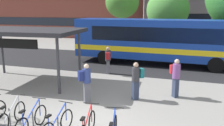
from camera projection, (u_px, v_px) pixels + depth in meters
bus_lane_asphalt at (138, 63)px, 17.67m from camera, size 80.00×7.20×0.01m
city_bus at (158, 40)px, 16.87m from camera, size 12.09×2.88×3.20m
parked_bicycle_silver_2 at (12, 116)px, 8.02m from camera, size 0.52×1.71×0.99m
parked_bicycle_blue_3 at (31, 121)px, 7.72m from camera, size 0.52×1.72×0.99m
parked_bicycle_blue_4 at (57, 126)px, 7.39m from camera, size 0.52×1.72×0.99m
transit_shelter at (24, 33)px, 12.52m from camera, size 6.08×3.83×2.88m
commuter_red_pack_0 at (176, 75)px, 10.68m from camera, size 0.56×0.60×1.76m
commuter_teal_pack_1 at (136, 78)px, 10.38m from camera, size 0.59×0.58×1.68m
commuter_navy_pack_2 at (86, 81)px, 9.99m from camera, size 0.59×0.58×1.70m
commuter_red_pack_3 at (108, 59)px, 14.53m from camera, size 0.45×0.59×1.68m
street_tree_0 at (122, 2)px, 25.44m from camera, size 3.58×3.58×6.29m
street_tree_2 at (168, 10)px, 22.25m from camera, size 3.93×3.93×5.71m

